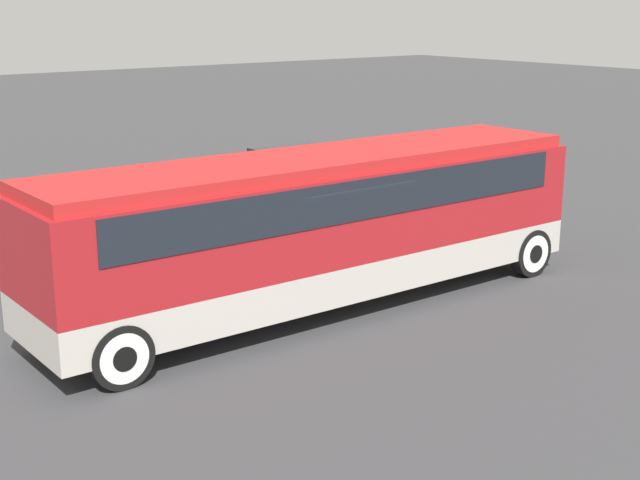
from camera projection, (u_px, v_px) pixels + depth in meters
name	position (u px, v px, depth m)	size (l,w,h in m)	color
ground_plane	(320.00, 307.00, 16.94)	(120.00, 120.00, 0.00)	#38383A
tour_bus	(324.00, 216.00, 16.54)	(11.14, 2.52, 2.93)	#B7B2A8
parked_car_near	(164.00, 218.00, 21.02)	(4.31, 1.94, 1.37)	black
parked_car_mid	(297.00, 172.00, 26.47)	(4.29, 1.84, 1.47)	#2D5638
parked_car_far	(332.00, 186.00, 24.56)	(4.76, 1.89, 1.41)	#7A6B5B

